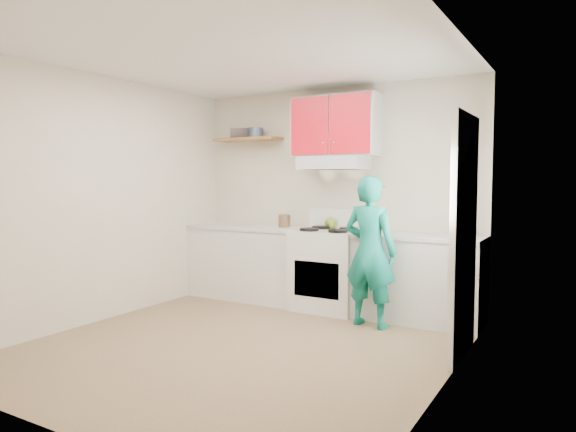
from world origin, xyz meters
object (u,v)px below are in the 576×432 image
Objects in this scene: tin at (256,133)px; kettle at (332,223)px; person at (370,252)px; stove at (329,270)px; crock at (284,222)px.

kettle is at bearing 4.19° from tin.
kettle is at bearing -34.51° from person.
kettle is (-0.07, 0.21, 0.53)m from stove.
crock reaches higher than kettle.
crock is (0.46, -0.07, -1.11)m from tin.
kettle is (1.03, 0.08, -1.11)m from tin.
tin reaches higher than person.
person is (1.77, -0.56, -1.33)m from tin.
person reaches higher than crock.
person reaches higher than stove.
kettle is 0.59m from crock.
stove is at bearing -6.24° from crock.
tin is at bearing 173.09° from kettle.
tin reaches higher than crock.
tin is at bearing -11.31° from person.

